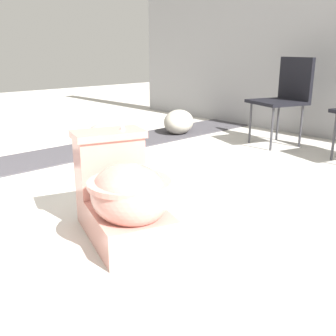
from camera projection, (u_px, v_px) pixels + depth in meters
ground_plane at (95, 221)px, 2.16m from camera, size 14.00×14.00×0.00m
gravel_strip at (57, 155)px, 3.47m from camera, size 0.56×8.00×0.01m
toilet at (123, 196)px, 1.92m from camera, size 0.71×0.54×0.52m
folding_chair_left at (286, 92)px, 3.77m from camera, size 0.56×0.56×0.83m
boulder_near at (179, 122)px, 4.34m from camera, size 0.49×0.52×0.27m
boulder_far at (105, 134)px, 3.83m from camera, size 0.35×0.41×0.23m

